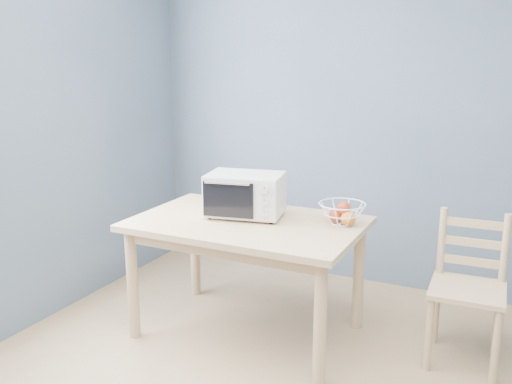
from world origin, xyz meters
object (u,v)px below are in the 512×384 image
at_px(toaster_oven, 242,194).
at_px(fruit_basket, 343,213).
at_px(dining_table, 247,236).
at_px(dining_chair, 468,291).

distance_m(toaster_oven, fruit_basket, 0.64).
relative_size(toaster_oven, fruit_basket, 1.79).
xyz_separation_m(dining_table, fruit_basket, (0.55, 0.19, 0.17)).
bearing_deg(dining_table, fruit_basket, 18.86).
bearing_deg(fruit_basket, dining_table, -161.14).
height_order(dining_table, dining_chair, dining_chair).
height_order(dining_table, toaster_oven, toaster_oven).
height_order(dining_table, fruit_basket, fruit_basket).
xyz_separation_m(toaster_oven, dining_chair, (1.37, 0.17, -0.46)).
distance_m(dining_table, toaster_oven, 0.27).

